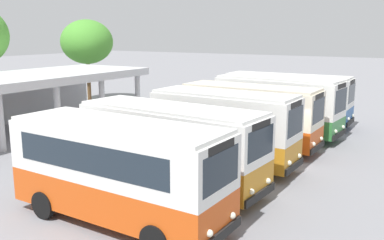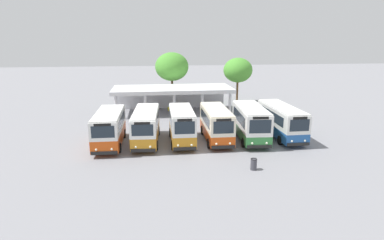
# 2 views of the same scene
# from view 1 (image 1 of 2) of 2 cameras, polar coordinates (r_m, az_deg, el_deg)

# --- Properties ---
(ground_plane) EXTENTS (180.00, 180.00, 0.00)m
(ground_plane) POSITION_cam_1_polar(r_m,az_deg,el_deg) (20.19, 11.65, -5.38)
(ground_plane) COLOR gray
(city_bus_nearest_orange) EXTENTS (2.53, 7.32, 3.19)m
(city_bus_nearest_orange) POSITION_cam_1_polar(r_m,az_deg,el_deg) (13.27, -9.83, -6.34)
(city_bus_nearest_orange) COLOR black
(city_bus_nearest_orange) RESTS_ON ground
(city_bus_second_in_row) EXTENTS (2.72, 7.68, 3.14)m
(city_bus_second_in_row) POSITION_cam_1_polar(r_m,az_deg,el_deg) (16.07, -2.87, -3.09)
(city_bus_second_in_row) COLOR black
(city_bus_second_in_row) RESTS_ON ground
(city_bus_middle_cream) EXTENTS (2.33, 6.57, 3.31)m
(city_bus_middle_cream) POSITION_cam_1_polar(r_m,az_deg,el_deg) (18.64, 4.28, -0.80)
(city_bus_middle_cream) COLOR black
(city_bus_middle_cream) RESTS_ON ground
(city_bus_fourth_amber) EXTENTS (2.42, 7.12, 3.21)m
(city_bus_fourth_amber) POSITION_cam_1_polar(r_m,az_deg,el_deg) (21.76, 7.72, 0.80)
(city_bus_fourth_amber) COLOR black
(city_bus_fourth_amber) RESTS_ON ground
(city_bus_fifth_blue) EXTENTS (2.86, 7.29, 3.35)m
(city_bus_fifth_blue) POSITION_cam_1_polar(r_m,az_deg,el_deg) (24.75, 11.43, 2.16)
(city_bus_fifth_blue) COLOR black
(city_bus_fifth_blue) RESTS_ON ground
(city_bus_far_end_green) EXTENTS (2.40, 8.12, 3.19)m
(city_bus_far_end_green) POSITION_cam_1_polar(r_m,az_deg,el_deg) (28.14, 12.56, 3.06)
(city_bus_far_end_green) COLOR black
(city_bus_far_end_green) RESTS_ON ground
(terminal_canopy) EXTENTS (15.79, 6.39, 3.40)m
(terminal_canopy) POSITION_cam_1_polar(r_m,az_deg,el_deg) (27.62, -22.23, 4.22)
(terminal_canopy) COLOR silver
(terminal_canopy) RESTS_ON ground
(waiting_chair_end_by_column) EXTENTS (0.46, 0.46, 0.86)m
(waiting_chair_end_by_column) POSITION_cam_1_polar(r_m,az_deg,el_deg) (26.55, -20.96, -0.67)
(waiting_chair_end_by_column) COLOR slate
(waiting_chair_end_by_column) RESTS_ON ground
(waiting_chair_second_from_end) EXTENTS (0.46, 0.46, 0.86)m
(waiting_chair_second_from_end) POSITION_cam_1_polar(r_m,az_deg,el_deg) (26.97, -20.18, -0.43)
(waiting_chair_second_from_end) COLOR slate
(waiting_chair_second_from_end) RESTS_ON ground
(waiting_chair_middle_seat) EXTENTS (0.46, 0.46, 0.86)m
(waiting_chair_middle_seat) POSITION_cam_1_polar(r_m,az_deg,el_deg) (27.21, -19.10, -0.26)
(waiting_chair_middle_seat) COLOR slate
(waiting_chair_middle_seat) RESTS_ON ground
(waiting_chair_fourth_seat) EXTENTS (0.46, 0.46, 0.86)m
(waiting_chair_fourth_seat) POSITION_cam_1_polar(r_m,az_deg,el_deg) (27.63, -18.36, -0.03)
(waiting_chair_fourth_seat) COLOR slate
(waiting_chair_fourth_seat) RESTS_ON ground
(waiting_chair_fifth_seat) EXTENTS (0.46, 0.46, 0.86)m
(waiting_chair_fifth_seat) POSITION_cam_1_polar(r_m,az_deg,el_deg) (28.01, -17.54, 0.17)
(waiting_chair_fifth_seat) COLOR slate
(waiting_chair_fifth_seat) RESTS_ON ground
(roadside_tree_east_of_canopy) EXTENTS (4.36, 4.36, 6.92)m
(roadside_tree_east_of_canopy) POSITION_cam_1_polar(r_m,az_deg,el_deg) (37.56, -13.90, 10.11)
(roadside_tree_east_of_canopy) COLOR brown
(roadside_tree_east_of_canopy) RESTS_ON ground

